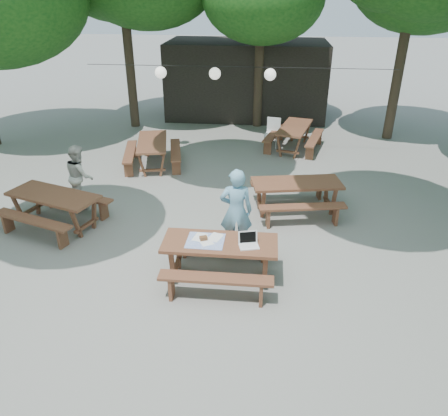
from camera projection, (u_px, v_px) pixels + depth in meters
name	position (u px, v px, depth m)	size (l,w,h in m)	color
ground	(189.00, 258.00, 8.44)	(80.00, 80.00, 0.00)	slate
pavilion	(247.00, 79.00, 17.03)	(6.00, 3.00, 2.80)	black
main_picnic_table	(220.00, 259.00, 7.73)	(2.00, 1.58, 0.75)	brown
picnic_table_nw	(56.00, 209.00, 9.43)	(2.31, 2.10, 0.75)	brown
picnic_table_ne	(296.00, 196.00, 10.00)	(2.15, 1.90, 0.75)	brown
picnic_table_far_w	(153.00, 153.00, 12.55)	(1.94, 2.19, 0.75)	brown
picnic_table_far_e	(294.00, 137.00, 13.81)	(2.00, 2.23, 0.75)	brown
woman	(236.00, 211.00, 8.33)	(0.63, 0.41, 1.73)	#6EA9C9
second_person	(80.00, 176.00, 10.17)	(0.72, 0.56, 1.48)	beige
plastic_chair	(272.00, 138.00, 14.13)	(0.53, 0.53, 0.90)	white
laptop	(248.00, 242.00, 7.43)	(0.38, 0.33, 0.24)	white
tabletop_clutter	(205.00, 240.00, 7.59)	(0.66, 0.58, 0.08)	blue
paper_lanterns	(215.00, 73.00, 12.65)	(9.00, 0.34, 0.38)	black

